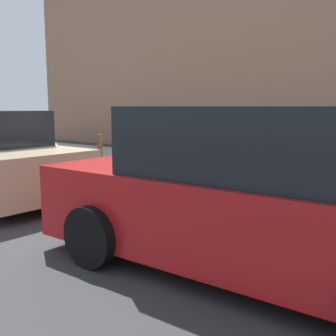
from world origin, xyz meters
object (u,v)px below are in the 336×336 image
at_px(suitcase_olive_1, 262,180).
at_px(bollard_post, 100,156).
at_px(suitcase_teal_0, 293,186).
at_px(suitcase_red_4, 186,173).
at_px(fire_hydrant, 121,158).
at_px(suitcase_black_3, 207,177).
at_px(suitcase_silver_6, 145,166).
at_px(suitcase_navy_5, 160,171).
at_px(parked_car_red_0, 257,196).
at_px(suitcase_maroon_2, 234,175).

relative_size(suitcase_olive_1, bollard_post, 0.86).
relative_size(suitcase_teal_0, bollard_post, 0.92).
bearing_deg(suitcase_red_4, suitcase_olive_1, 174.86).
distance_m(suitcase_olive_1, fire_hydrant, 3.19).
xyz_separation_m(suitcase_black_3, suitcase_silver_6, (1.51, -0.06, 0.05)).
bearing_deg(suitcase_black_3, suitcase_navy_5, 2.99).
height_order(suitcase_olive_1, suitcase_black_3, suitcase_black_3).
xyz_separation_m(suitcase_silver_6, parked_car_red_0, (-3.58, 2.33, 0.29)).
relative_size(suitcase_navy_5, parked_car_red_0, 0.17).
height_order(suitcase_red_4, fire_hydrant, suitcase_red_4).
bearing_deg(suitcase_olive_1, suitcase_silver_6, -2.87).
bearing_deg(suitcase_red_4, suitcase_navy_5, 13.89).
relative_size(suitcase_teal_0, suitcase_red_4, 0.97).
distance_m(suitcase_teal_0, suitcase_olive_1, 0.49).
relative_size(suitcase_maroon_2, suitcase_black_3, 1.28).
bearing_deg(suitcase_teal_0, suitcase_navy_5, 1.16).
height_order(suitcase_olive_1, fire_hydrant, fire_hydrant).
relative_size(suitcase_teal_0, suitcase_maroon_2, 0.78).
height_order(bollard_post, parked_car_red_0, parked_car_red_0).
height_order(suitcase_silver_6, bollard_post, suitcase_silver_6).
bearing_deg(suitcase_red_4, bollard_post, 5.88).
relative_size(suitcase_red_4, suitcase_silver_6, 0.87).
height_order(suitcase_teal_0, fire_hydrant, suitcase_teal_0).
bearing_deg(suitcase_black_3, fire_hydrant, -0.22).
height_order(suitcase_black_3, suitcase_red_4, suitcase_red_4).
relative_size(suitcase_silver_6, parked_car_red_0, 0.22).
relative_size(suitcase_red_4, suitcase_navy_5, 1.12).
relative_size(suitcase_olive_1, suitcase_silver_6, 0.78).
distance_m(suitcase_black_3, suitcase_red_4, 0.52).
bearing_deg(bollard_post, suitcase_navy_5, -176.79).
bearing_deg(bollard_post, fire_hydrant, -162.44).
height_order(suitcase_navy_5, parked_car_red_0, parked_car_red_0).
xyz_separation_m(suitcase_red_4, fire_hydrant, (1.62, 0.07, 0.15)).
relative_size(suitcase_black_3, suitcase_navy_5, 1.09).
distance_m(suitcase_maroon_2, suitcase_red_4, 1.05).
bearing_deg(suitcase_red_4, suitcase_teal_0, 177.90).
xyz_separation_m(fire_hydrant, parked_car_red_0, (-4.19, 2.28, 0.19)).
height_order(suitcase_red_4, bollard_post, bollard_post).
bearing_deg(parked_car_red_0, suitcase_olive_1, -65.46).
distance_m(suitcase_navy_5, bollard_post, 1.59).
xyz_separation_m(suitcase_black_3, suitcase_red_4, (0.51, -0.07, 0.01)).
relative_size(suitcase_red_4, fire_hydrant, 1.04).
height_order(suitcase_maroon_2, suitcase_navy_5, suitcase_maroon_2).
distance_m(suitcase_olive_1, parked_car_red_0, 2.43).
height_order(suitcase_silver_6, fire_hydrant, suitcase_silver_6).
bearing_deg(suitcase_black_3, suitcase_olive_1, 176.33).
relative_size(suitcase_black_3, parked_car_red_0, 0.19).
relative_size(suitcase_maroon_2, suitcase_silver_6, 1.09).
height_order(suitcase_teal_0, suitcase_black_3, suitcase_black_3).
height_order(suitcase_olive_1, parked_car_red_0, parked_car_red_0).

